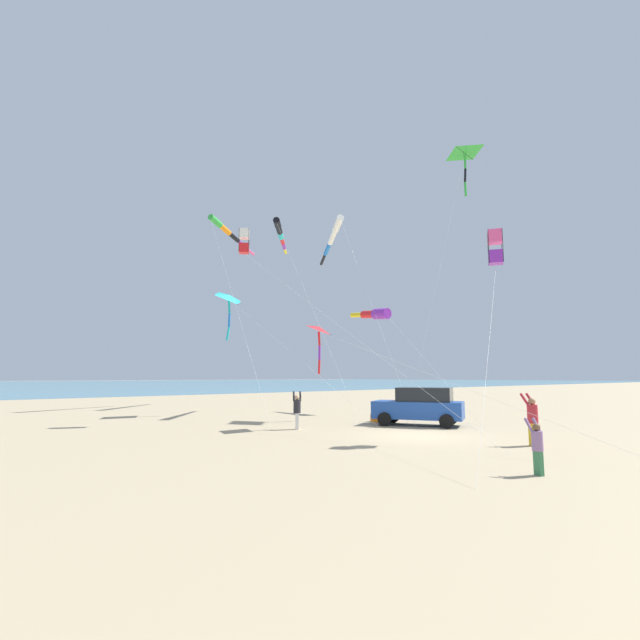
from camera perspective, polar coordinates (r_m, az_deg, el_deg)
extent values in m
plane|color=tan|center=(19.73, 12.22, -13.85)|extent=(600.00, 600.00, 0.00)
cube|color=#1E479E|center=(23.52, 12.10, -10.90)|extent=(4.68, 3.55, 0.84)
cube|color=black|center=(23.42, 12.89, -9.03)|extent=(3.03, 2.60, 0.68)
cylinder|color=black|center=(22.95, 8.05, -12.13)|extent=(0.69, 0.49, 0.66)
cylinder|color=black|center=(24.74, 9.09, -11.74)|extent=(0.69, 0.49, 0.66)
cylinder|color=black|center=(22.43, 15.48, -12.07)|extent=(0.69, 0.49, 0.66)
cylinder|color=black|center=(24.26, 15.98, -11.66)|extent=(0.69, 0.49, 0.66)
cube|color=orange|center=(25.14, 7.12, -12.04)|extent=(0.60, 0.40, 0.36)
cube|color=white|center=(25.13, 7.11, -11.57)|extent=(0.62, 0.42, 0.06)
cube|color=gold|center=(17.99, 25.07, -12.79)|extent=(0.33, 0.21, 0.77)
cylinder|color=#B72833|center=(17.92, 24.95, -10.57)|extent=(0.42, 0.42, 0.63)
sphere|color=#A37551|center=(17.90, 24.88, -9.17)|extent=(0.24, 0.24, 0.24)
cylinder|color=#B72833|center=(17.86, 24.16, -9.08)|extent=(0.40, 0.17, 0.48)
cylinder|color=#B72833|center=(18.11, 24.75, -9.01)|extent=(0.40, 0.17, 0.48)
cube|color=#3D7F51|center=(12.80, 25.57, -15.80)|extent=(0.25, 0.20, 0.58)
cylinder|color=#8E6B9E|center=(12.72, 25.44, -13.45)|extent=(0.35, 0.35, 0.48)
sphere|color=brown|center=(12.69, 25.36, -11.97)|extent=(0.18, 0.18, 0.18)
cylinder|color=#8E6B9E|center=(12.69, 24.58, -11.87)|extent=(0.30, 0.19, 0.36)
cylinder|color=#8E6B9E|center=(12.85, 25.39, -11.76)|extent=(0.30, 0.19, 0.36)
cube|color=silver|center=(21.35, -2.89, -12.48)|extent=(0.31, 0.29, 0.73)
cylinder|color=#232328|center=(21.30, -2.87, -10.70)|extent=(0.47, 0.47, 0.60)
sphere|color=tan|center=(21.27, -2.87, -9.59)|extent=(0.23, 0.23, 0.23)
cylinder|color=#232328|center=(21.41, -3.29, -9.46)|extent=(0.35, 0.29, 0.46)
cylinder|color=#232328|center=(21.42, -2.47, -9.46)|extent=(0.35, 0.29, 0.46)
cylinder|color=white|center=(31.38, 2.23, 11.83)|extent=(1.69, 1.26, 0.85)
cylinder|color=white|center=(32.71, 1.56, 10.30)|extent=(1.63, 1.17, 0.76)
cylinder|color=blue|center=(34.07, 0.96, 8.89)|extent=(1.57, 1.09, 0.68)
cylinder|color=black|center=(35.45, 0.40, 7.59)|extent=(1.51, 1.01, 0.60)
cylinder|color=white|center=(25.98, 6.55, 1.69)|extent=(7.19, 2.16, 12.63)
cylinder|color=purple|center=(31.40, 7.62, 0.77)|extent=(1.39, 0.89, 0.84)
cylinder|color=red|center=(32.33, 6.11, 0.70)|extent=(1.35, 0.69, 0.64)
cylinder|color=yellow|center=(33.29, 4.67, 0.63)|extent=(1.31, 0.48, 0.43)
cylinder|color=white|center=(25.01, 13.13, -5.01)|extent=(10.38, 6.33, 6.40)
pyramid|color=red|center=(21.76, -0.08, -1.06)|extent=(1.59, 1.76, 0.52)
cylinder|color=black|center=(21.76, -0.16, -1.28)|extent=(1.07, 0.67, 0.52)
cylinder|color=red|center=(21.73, -0.11, -2.34)|extent=(0.16, 0.18, 0.67)
cylinder|color=purple|center=(21.70, -0.07, -4.10)|extent=(0.16, 0.15, 0.67)
cylinder|color=red|center=(21.65, -0.10, -5.85)|extent=(0.18, 0.20, 0.68)
cylinder|color=white|center=(17.03, 15.17, -7.22)|extent=(13.73, 0.33, 4.53)
cylinder|color=green|center=(38.44, -12.90, 11.92)|extent=(1.09, 1.52, 0.77)
cylinder|color=orange|center=(39.40, -11.77, 11.00)|extent=(1.02, 1.48, 0.70)
cylinder|color=black|center=(40.39, -10.71, 10.11)|extent=(0.95, 1.44, 0.63)
cylinder|color=purple|center=(41.40, -9.70, 9.27)|extent=(0.88, 1.39, 0.56)
cylinder|color=#EF4C93|center=(42.44, -8.74, 8.47)|extent=(0.81, 1.35, 0.49)
cylinder|color=white|center=(29.35, -10.77, 2.88)|extent=(13.72, 3.85, 14.79)
pyramid|color=#1EB7C6|center=(30.27, -11.20, 2.85)|extent=(1.83, 2.26, 0.85)
cylinder|color=black|center=(30.29, -11.29, 2.65)|extent=(1.43, 0.57, 0.92)
cylinder|color=#1EB7C6|center=(30.21, -11.25, 1.65)|extent=(0.20, 0.24, 0.89)
cylinder|color=blue|center=(30.14, -11.24, -0.01)|extent=(0.27, 0.22, 0.89)
cylinder|color=#1EB7C6|center=(30.11, -11.40, -1.68)|extent=(0.27, 0.28, 0.90)
cylinder|color=white|center=(25.60, -3.48, -4.15)|extent=(11.43, 1.47, 7.36)
cube|color=#EF4C93|center=(19.96, 20.94, 9.64)|extent=(0.72, 0.72, 0.53)
cube|color=purple|center=(19.74, 21.05, 7.29)|extent=(0.72, 0.72, 0.53)
cylinder|color=black|center=(20.09, 20.20, 8.25)|extent=(0.02, 0.02, 1.37)
cylinder|color=black|center=(19.58, 20.26, 8.65)|extent=(0.02, 0.02, 1.37)
cylinder|color=black|center=(20.12, 21.72, 8.30)|extent=(0.02, 0.02, 1.37)
cylinder|color=black|center=(19.61, 21.82, 8.70)|extent=(0.02, 0.02, 1.37)
cylinder|color=white|center=(14.89, 20.33, -2.60)|extent=(3.29, 8.01, 6.86)
cylinder|color=black|center=(39.73, -5.35, 11.92)|extent=(1.31, 1.29, 0.69)
cylinder|color=black|center=(40.83, -5.13, 11.18)|extent=(1.26, 1.24, 0.63)
cylinder|color=#1EB7C6|center=(41.93, -4.93, 10.49)|extent=(1.21, 1.19, 0.57)
cylinder|color=red|center=(43.04, -4.73, 9.83)|extent=(1.16, 1.15, 0.51)
cylinder|color=purple|center=(44.16, -4.55, 9.20)|extent=(1.12, 1.10, 0.45)
cylinder|color=yellow|center=(45.28, -4.37, 8.61)|extent=(1.07, 1.05, 0.39)
cylinder|color=white|center=(30.87, -1.47, 2.68)|extent=(13.29, 4.32, 15.22)
cube|color=white|center=(25.92, -9.42, 10.53)|extent=(0.72, 0.72, 0.52)
cube|color=red|center=(25.68, -9.46, 8.78)|extent=(0.72, 0.72, 0.52)
cylinder|color=black|center=(26.06, -9.97, 9.50)|extent=(0.02, 0.02, 1.34)
cylinder|color=black|center=(25.57, -10.06, 9.83)|extent=(0.02, 0.02, 1.34)
cylinder|color=black|center=(26.03, -8.82, 9.50)|extent=(0.02, 0.02, 1.34)
cylinder|color=black|center=(25.53, -8.89, 9.83)|extent=(0.02, 0.02, 1.34)
cylinder|color=white|center=(19.55, 2.38, -0.70)|extent=(14.04, 0.76, 9.10)
pyramid|color=green|center=(33.53, 17.58, 19.39)|extent=(2.18, 1.52, 0.47)
cylinder|color=black|center=(33.46, 17.56, 19.21)|extent=(0.14, 1.87, 0.33)
cylinder|color=green|center=(33.26, 17.61, 18.29)|extent=(0.23, 0.28, 0.96)
cylinder|color=black|center=(32.88, 17.64, 16.78)|extent=(0.18, 0.26, 0.96)
cylinder|color=green|center=(32.50, 17.67, 15.26)|extent=(0.17, 0.21, 0.95)
cylinder|color=white|center=(27.44, 14.67, 5.98)|extent=(0.48, 7.51, 16.94)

